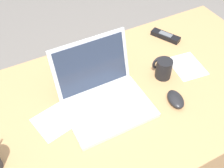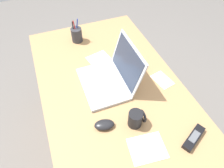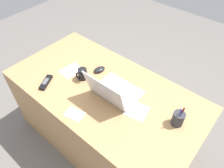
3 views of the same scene
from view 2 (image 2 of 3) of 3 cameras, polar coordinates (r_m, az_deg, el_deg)
name	(u,v)px [view 2 (image 2 of 3)]	position (r m, az deg, el deg)	size (l,w,h in m)	color
ground_plane	(115,147)	(1.76, 0.80, -17.49)	(6.00, 6.00, 0.00)	slate
desk	(115,126)	(1.45, 0.95, -11.90)	(1.54, 0.81, 0.71)	tan
laptop	(110,77)	(1.18, -0.44, 2.04)	(0.34, 0.31, 0.24)	silver
computer_mouse	(104,125)	(1.03, -2.18, -11.44)	(0.06, 0.10, 0.03)	black
coffee_mug_white	(136,119)	(1.02, 6.79, -9.69)	(0.07, 0.08, 0.09)	black
cordless_phone	(194,138)	(1.07, 22.09, -13.89)	(0.11, 0.16, 0.03)	black
pen_holder	(77,35)	(1.51, -9.95, 13.57)	(0.08, 0.08, 0.17)	#333338
paper_note_near_laptop	(100,60)	(1.35, -3.42, 6.81)	(0.15, 0.14, 0.00)	white
paper_note_left	(147,148)	(1.00, 9.92, -17.43)	(0.14, 0.17, 0.00)	white
paper_note_right	(162,80)	(1.26, 14.03, 1.15)	(0.13, 0.09, 0.00)	white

